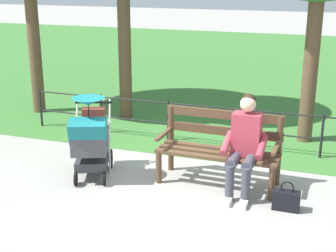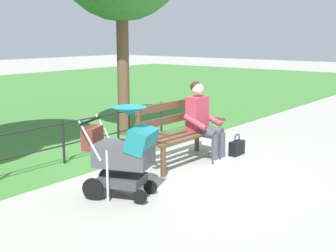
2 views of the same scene
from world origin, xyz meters
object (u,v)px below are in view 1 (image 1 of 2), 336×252
object	(u,v)px
park_bench	(220,145)
stroller	(91,136)
person_on_bench	(244,143)
handbag	(286,200)

from	to	relation	value
park_bench	stroller	distance (m)	1.74
stroller	person_on_bench	bearing A→B (deg)	-174.42
person_on_bench	handbag	distance (m)	0.86
person_on_bench	stroller	bearing A→B (deg)	5.58
stroller	handbag	size ratio (longest dim) A/B	3.11
park_bench	stroller	xyz separation A→B (m)	(1.69, 0.42, 0.07)
handbag	stroller	bearing A→B (deg)	-2.51
person_on_bench	stroller	world-z (taller)	person_on_bench
park_bench	person_on_bench	xyz separation A→B (m)	(-0.36, 0.22, 0.15)
person_on_bench	handbag	xyz separation A→B (m)	(-0.59, 0.32, -0.55)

